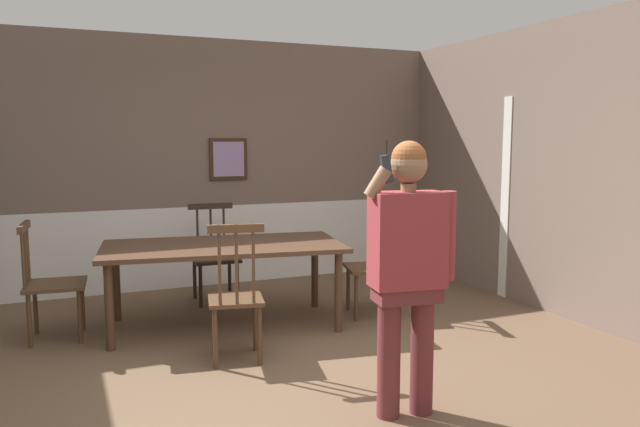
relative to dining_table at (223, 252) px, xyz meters
name	(u,v)px	position (x,y,z in m)	size (l,w,h in m)	color
ground_plane	(289,392)	(0.03, -1.59, -0.67)	(7.13, 7.13, 0.00)	brown
room_back_partition	(188,169)	(0.03, 1.65, 0.66)	(6.04, 0.17, 2.77)	#756056
room_right_partition	(629,173)	(3.05, -1.58, 0.71)	(0.13, 6.48, 2.77)	#756056
dining_table	(223,252)	(0.00, 0.00, 0.00)	(2.21, 1.33, 0.74)	#4C3323
chair_near_window	(214,255)	(0.13, 0.90, -0.20)	(0.48, 0.48, 1.00)	#2D2319
chair_by_doorway	(50,282)	(-1.42, 0.21, -0.19)	(0.51, 0.51, 0.99)	#513823
chair_at_table_head	(236,297)	(-0.14, -0.90, -0.18)	(0.47, 0.47, 1.06)	#513823
chair_opposite_corner	(376,266)	(1.41, -0.21, -0.20)	(0.57, 0.57, 0.95)	#513823
person_figure	(408,260)	(0.57, -2.18, 0.28)	(0.58, 0.30, 1.66)	brown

